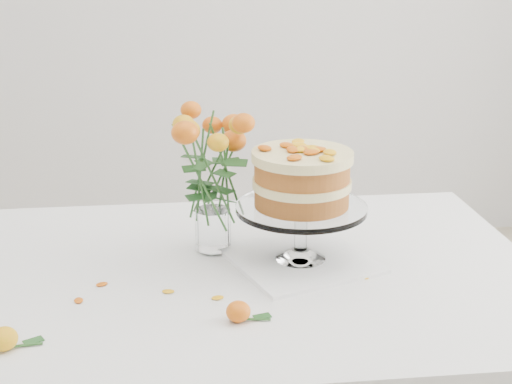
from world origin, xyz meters
TOP-DOWN VIEW (x-y plane):
  - table at (0.00, 0.00)m, footprint 1.43×0.93m
  - napkin at (0.18, 0.02)m, footprint 0.37×0.37m
  - cake_stand at (0.18, 0.02)m, footprint 0.29×0.29m
  - rose_vase at (-0.01, 0.11)m, footprint 0.35×0.35m
  - loose_rose_near at (-0.41, -0.29)m, footprint 0.09×0.05m
  - loose_rose_far at (0.01, -0.24)m, footprint 0.09×0.05m
  - stray_petal_a at (-0.12, -0.10)m, footprint 0.03×0.02m
  - stray_petal_b at (-0.02, -0.14)m, footprint 0.03×0.02m
  - stray_petal_c at (0.02, -0.18)m, footprint 0.03×0.02m
  - stray_petal_d at (-0.26, -0.05)m, footprint 0.03×0.02m
  - stray_petal_e at (-0.30, -0.12)m, footprint 0.03×0.02m
  - stray_petal_f at (0.30, -0.08)m, footprint 0.03×0.02m

SIDE VIEW (x-z plane):
  - table at x=0.00m, z-range 0.30..1.05m
  - stray_petal_a at x=-0.12m, z-range 0.76..0.76m
  - stray_petal_b at x=-0.02m, z-range 0.76..0.76m
  - stray_petal_c at x=0.02m, z-range 0.76..0.76m
  - stray_petal_d at x=-0.26m, z-range 0.76..0.76m
  - stray_petal_e at x=-0.30m, z-range 0.76..0.76m
  - stray_petal_f at x=0.30m, z-range 0.76..0.76m
  - napkin at x=0.18m, z-range 0.76..0.77m
  - loose_rose_far at x=0.01m, z-range 0.76..0.80m
  - loose_rose_near at x=-0.41m, z-range 0.76..0.80m
  - cake_stand at x=0.18m, z-range 0.81..1.07m
  - rose_vase at x=-0.01m, z-range 0.79..1.21m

